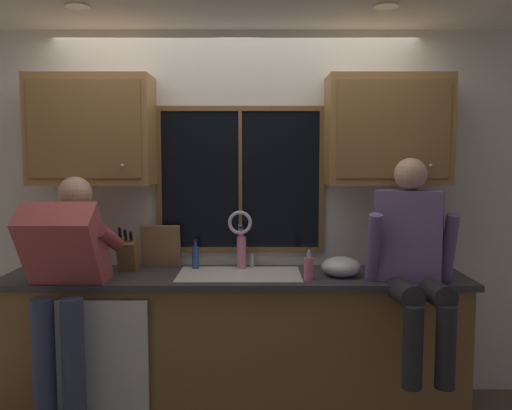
% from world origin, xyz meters
% --- Properties ---
extents(back_wall, '(5.34, 0.12, 2.55)m').
position_xyz_m(back_wall, '(0.00, 0.06, 1.27)').
color(back_wall, silver).
rests_on(back_wall, floor).
extents(ceiling_downlight_left, '(0.14, 0.14, 0.01)m').
position_xyz_m(ceiling_downlight_left, '(-0.88, -0.60, 2.54)').
color(ceiling_downlight_left, '#FFEAB2').
extents(ceiling_downlight_right, '(0.14, 0.14, 0.01)m').
position_xyz_m(ceiling_downlight_right, '(0.88, -0.60, 2.54)').
color(ceiling_downlight_right, '#FFEAB2').
extents(window_glass, '(1.10, 0.02, 0.95)m').
position_xyz_m(window_glass, '(0.03, -0.01, 1.52)').
color(window_glass, black).
extents(window_frame_top, '(1.17, 0.02, 0.04)m').
position_xyz_m(window_frame_top, '(0.03, -0.02, 2.02)').
color(window_frame_top, brown).
extents(window_frame_bottom, '(1.17, 0.02, 0.04)m').
position_xyz_m(window_frame_bottom, '(0.03, -0.02, 1.03)').
color(window_frame_bottom, brown).
extents(window_frame_left, '(0.03, 0.02, 0.95)m').
position_xyz_m(window_frame_left, '(-0.54, -0.02, 1.52)').
color(window_frame_left, brown).
extents(window_frame_right, '(0.03, 0.02, 0.95)m').
position_xyz_m(window_frame_right, '(0.60, -0.02, 1.52)').
color(window_frame_right, brown).
extents(window_mullion_center, '(0.02, 0.02, 0.95)m').
position_xyz_m(window_mullion_center, '(0.03, -0.02, 1.52)').
color(window_mullion_center, brown).
extents(lower_cabinet_run, '(2.94, 0.58, 0.88)m').
position_xyz_m(lower_cabinet_run, '(0.00, -0.29, 0.44)').
color(lower_cabinet_run, olive).
rests_on(lower_cabinet_run, floor).
extents(countertop, '(3.00, 0.62, 0.04)m').
position_xyz_m(countertop, '(0.00, -0.31, 0.90)').
color(countertop, '#38383D').
rests_on(countertop, lower_cabinet_run).
extents(dishwasher_front, '(0.60, 0.02, 0.74)m').
position_xyz_m(dishwasher_front, '(-0.81, -0.61, 0.46)').
color(dishwasher_front, white).
extents(upper_cabinet_left, '(0.80, 0.36, 0.72)m').
position_xyz_m(upper_cabinet_left, '(-0.95, -0.17, 1.86)').
color(upper_cabinet_left, '#9E703D').
extents(upper_cabinet_right, '(0.80, 0.36, 0.72)m').
position_xyz_m(upper_cabinet_right, '(1.01, -0.17, 1.86)').
color(upper_cabinet_right, '#9E703D').
extents(sink, '(0.80, 0.46, 0.21)m').
position_xyz_m(sink, '(0.03, -0.30, 0.82)').
color(sink, white).
rests_on(sink, lower_cabinet_run).
extents(faucet, '(0.18, 0.09, 0.40)m').
position_xyz_m(faucet, '(0.04, -0.12, 1.17)').
color(faucet, silver).
rests_on(faucet, countertop).
extents(person_standing, '(0.53, 0.69, 1.56)m').
position_xyz_m(person_standing, '(-1.00, -0.62, 0.96)').
color(person_standing, '#384260').
rests_on(person_standing, floor).
extents(person_sitting_on_counter, '(0.54, 0.66, 1.26)m').
position_xyz_m(person_sitting_on_counter, '(1.08, -0.57, 1.10)').
color(person_sitting_on_counter, '#262628').
rests_on(person_sitting_on_counter, countertop).
extents(knife_block, '(0.12, 0.18, 0.32)m').
position_xyz_m(knife_block, '(-0.73, -0.19, 1.03)').
color(knife_block, brown).
rests_on(knife_block, countertop).
extents(cutting_board, '(0.27, 0.08, 0.30)m').
position_xyz_m(cutting_board, '(-0.52, -0.08, 1.07)').
color(cutting_board, '#997047').
rests_on(cutting_board, countertop).
extents(mixing_bowl, '(0.26, 0.26, 0.13)m').
position_xyz_m(mixing_bowl, '(0.69, -0.35, 0.98)').
color(mixing_bowl, silver).
rests_on(mixing_bowl, countertop).
extents(soap_dispenser, '(0.06, 0.07, 0.19)m').
position_xyz_m(soap_dispenser, '(0.47, -0.47, 0.99)').
color(soap_dispenser, pink).
rests_on(soap_dispenser, countertop).
extents(bottle_green_glass, '(0.05, 0.05, 0.20)m').
position_xyz_m(bottle_green_glass, '(-0.28, -0.13, 1.00)').
color(bottle_green_glass, '#334C8C').
rests_on(bottle_green_glass, countertop).
extents(bottle_tall_clear, '(0.06, 0.06, 0.29)m').
position_xyz_m(bottle_tall_clear, '(0.04, -0.13, 1.04)').
color(bottle_tall_clear, pink).
rests_on(bottle_tall_clear, countertop).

